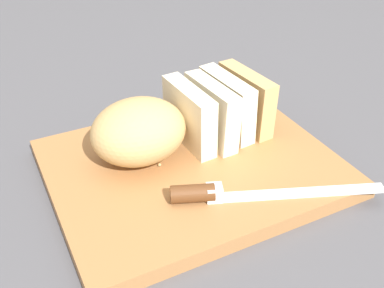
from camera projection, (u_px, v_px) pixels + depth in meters
name	position (u px, v px, depth m)	size (l,w,h in m)	color
ground_plane	(192.00, 174.00, 0.67)	(3.00, 3.00, 0.00)	#4C4C51
cutting_board	(192.00, 168.00, 0.66)	(0.39, 0.32, 0.02)	#9E6B3D
bread_loaf	(175.00, 120.00, 0.66)	(0.27, 0.14, 0.09)	tan
bread_knife	(222.00, 193.00, 0.58)	(0.27, 0.12, 0.02)	silver
crumb_near_knife	(159.00, 152.00, 0.67)	(0.00, 0.00, 0.00)	tan
crumb_near_loaf	(160.00, 165.00, 0.64)	(0.00, 0.00, 0.00)	tan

